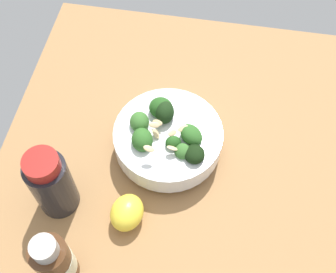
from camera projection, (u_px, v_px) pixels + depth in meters
The scene contains 5 objects.
ground_plane at pixel (185, 152), 77.95cm from camera, with size 64.02×64.02×3.31cm, color #996D42.
bowl_of_broccoli at pixel (168, 137), 73.26cm from camera, with size 18.33×18.33×9.00cm.
lemon_wedge at pixel (127, 213), 67.79cm from camera, with size 6.16×5.12×4.54cm, color yellow.
bottle_tall at pixel (51, 183), 65.70cm from camera, with size 6.40×6.40×13.75cm.
bottle_short at pixel (54, 261), 60.86cm from camera, with size 5.42×5.42×12.35cm.
Camera 1 is at (-3.43, 38.23, 66.32)cm, focal length 46.43 mm.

